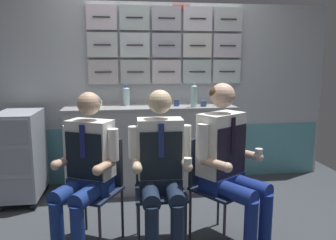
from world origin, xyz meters
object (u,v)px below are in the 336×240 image
Objects in this scene: folding_chair_right at (159,178)px; folding_chair_near_trolley at (213,176)px; crew_member_near_trolley at (229,157)px; service_trolley at (21,154)px; crew_member_right at (161,165)px; paper_cup_blue at (204,103)px; folding_chair_left at (97,178)px; water_bottle_blue_cap at (194,95)px; crew_member_left at (85,166)px.

folding_chair_near_trolley is at bearing -1.78° from folding_chair_right.
crew_member_near_trolley is (0.09, -0.13, 0.20)m from folding_chair_near_trolley.
service_trolley is 1.79m from crew_member_right.
paper_cup_blue reaches higher than folding_chair_near_trolley.
folding_chair_left is at bearing 155.52° from crew_member_right.
service_trolley is at bearing -178.66° from paper_cup_blue.
crew_member_right is at bearing -161.95° from folding_chair_near_trolley.
paper_cup_blue is at bearing 16.74° from water_bottle_blue_cap.
folding_chair_right is at bearing 178.22° from folding_chair_near_trolley.
service_trolley is at bearing 150.87° from folding_chair_near_trolley.
folding_chair_near_trolley is (1.81, -1.01, 0.01)m from service_trolley.
folding_chair_left is 0.96m from folding_chair_near_trolley.
folding_chair_right is at bearing 88.76° from crew_member_right.
crew_member_near_trolley reaches higher than paper_cup_blue.
crew_member_right reaches higher than folding_chair_right.
folding_chair_right is 1.30m from paper_cup_blue.
folding_chair_left is at bearing 172.41° from folding_chair_right.
water_bottle_blue_cap is at bearing 63.55° from folding_chair_right.
paper_cup_blue is (0.08, 1.18, 0.28)m from crew_member_near_trolley.
folding_chair_left is 0.65× the size of crew_member_near_trolley.
crew_member_near_trolley is at bearing -56.06° from folding_chair_near_trolley.
folding_chair_near_trolley is (0.45, 0.15, -0.17)m from crew_member_right.
crew_member_right is 18.43× the size of paper_cup_blue.
crew_member_near_trolley is at bearing -30.99° from service_trolley.
folding_chair_right is at bearing -7.59° from folding_chair_left.
water_bottle_blue_cap is (0.50, 1.16, 0.40)m from crew_member_right.
folding_chair_left and folding_chair_near_trolley have the same top height.
crew_member_left is 18.17× the size of paper_cup_blue.
folding_chair_left is 0.68× the size of crew_member_left.
crew_member_right reaches higher than crew_member_left.
folding_chair_right is 0.23m from crew_member_right.
folding_chair_left is 1.56m from paper_cup_blue.
folding_chair_right is 12.43× the size of paper_cup_blue.
crew_member_right is (-0.00, -0.16, 0.17)m from folding_chair_right.
crew_member_near_trolley reaches higher than crew_member_left.
folding_chair_left is 1.08m from crew_member_near_trolley.
folding_chair_right is 0.67× the size of crew_member_right.
water_bottle_blue_cap reaches higher than service_trolley.
folding_chair_right is 3.15× the size of water_bottle_blue_cap.
crew_member_left is at bearing 176.52° from crew_member_near_trolley.
water_bottle_blue_cap is (-0.04, 1.15, 0.37)m from crew_member_near_trolley.
crew_member_near_trolley is at bearing -93.93° from paper_cup_blue.
service_trolley is 1.33m from crew_member_left.
paper_cup_blue reaches higher than folding_chair_left.
crew_member_right reaches higher than folding_chair_left.
folding_chair_right is at bearing 7.54° from crew_member_left.
water_bottle_blue_cap reaches higher than folding_chair_near_trolley.
folding_chair_right is at bearing 164.90° from crew_member_near_trolley.
crew_member_near_trolley is (1.12, -0.07, 0.04)m from crew_member_left.
crew_member_right is 1.39m from paper_cup_blue.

